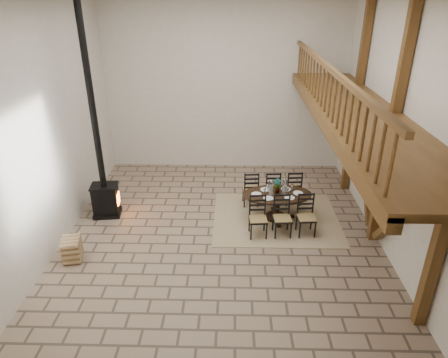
{
  "coord_description": "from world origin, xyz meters",
  "views": [
    {
      "loc": [
        0.24,
        -7.6,
        5.08
      ],
      "look_at": [
        0.05,
        0.4,
        1.24
      ],
      "focal_mm": 32.0,
      "sensor_mm": 36.0,
      "label": 1
    }
  ],
  "objects_px": {
    "dining_table": "(276,205)",
    "log_basket": "(107,198)",
    "log_stack": "(72,249)",
    "wood_stove": "(102,173)"
  },
  "relations": [
    {
      "from": "dining_table",
      "to": "log_basket",
      "type": "distance_m",
      "value": 4.33
    },
    {
      "from": "log_basket",
      "to": "log_stack",
      "type": "bearing_deg",
      "value": -91.34
    },
    {
      "from": "dining_table",
      "to": "log_basket",
      "type": "height_order",
      "value": "dining_table"
    },
    {
      "from": "dining_table",
      "to": "log_stack",
      "type": "xyz_separation_m",
      "value": [
        -4.34,
        -1.72,
        -0.12
      ]
    },
    {
      "from": "log_basket",
      "to": "log_stack",
      "type": "xyz_separation_m",
      "value": [
        -0.05,
        -2.28,
        0.05
      ]
    },
    {
      "from": "wood_stove",
      "to": "dining_table",
      "type": "bearing_deg",
      "value": -7.57
    },
    {
      "from": "dining_table",
      "to": "log_stack",
      "type": "bearing_deg",
      "value": -162.97
    },
    {
      "from": "wood_stove",
      "to": "log_stack",
      "type": "bearing_deg",
      "value": -102.88
    },
    {
      "from": "wood_stove",
      "to": "log_basket",
      "type": "bearing_deg",
      "value": 99.68
    },
    {
      "from": "log_basket",
      "to": "wood_stove",
      "type": "bearing_deg",
      "value": -73.7
    }
  ]
}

